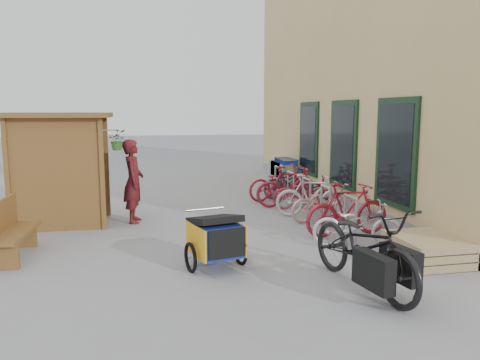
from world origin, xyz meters
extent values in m
plane|color=gray|center=(0.00, 0.00, 0.00)|extent=(80.00, 80.00, 0.00)
cube|color=#DAB57D|center=(6.50, 4.50, 3.50)|extent=(6.00, 13.00, 7.00)
cube|color=gray|center=(3.58, 4.50, 0.15)|extent=(0.18, 13.00, 0.30)
cube|color=black|center=(3.47, 0.50, 1.60)|extent=(0.06, 1.50, 2.20)
cube|color=black|center=(3.44, 0.50, 1.60)|extent=(0.02, 1.25, 1.95)
cube|color=black|center=(3.47, 3.00, 1.60)|extent=(0.06, 1.50, 2.20)
cube|color=black|center=(3.44, 3.00, 1.60)|extent=(0.02, 1.25, 1.95)
cube|color=black|center=(3.47, 5.50, 1.60)|extent=(0.06, 1.50, 2.20)
cube|color=black|center=(3.44, 5.50, 1.60)|extent=(0.02, 1.25, 1.95)
cube|color=brown|center=(-4.10, 1.85, 1.15)|extent=(0.09, 0.09, 2.30)
cube|color=brown|center=(-2.30, 1.85, 1.15)|extent=(0.09, 0.09, 2.30)
cube|color=brown|center=(-4.10, 3.15, 1.15)|extent=(0.09, 0.09, 2.30)
cube|color=brown|center=(-2.30, 3.15, 1.15)|extent=(0.09, 0.09, 2.30)
cube|color=brown|center=(-4.07, 2.50, 1.15)|extent=(0.05, 1.30, 2.30)
cube|color=brown|center=(-3.20, 1.88, 1.15)|extent=(1.80, 0.05, 2.30)
cube|color=brown|center=(-3.20, 3.12, 1.15)|extent=(1.80, 0.05, 2.30)
cube|color=brown|center=(-3.20, 2.50, 2.35)|extent=(2.15, 1.65, 0.10)
cube|color=brown|center=(-3.40, 2.50, 0.90)|extent=(1.30, 1.15, 0.04)
cube|color=brown|center=(-3.40, 2.50, 1.50)|extent=(1.30, 1.15, 0.04)
cylinder|color=#A5A8AD|center=(-2.12, 1.85, 2.05)|extent=(0.36, 0.02, 0.02)
imported|color=#285A1F|center=(-1.97, 1.85, 1.85)|extent=(0.38, 0.33, 0.42)
cylinder|color=#A5A8AD|center=(2.30, -0.25, 0.42)|extent=(0.05, 0.05, 0.84)
cylinder|color=#A5A8AD|center=(2.30, 0.25, 0.42)|extent=(0.05, 0.05, 0.84)
cylinder|color=#A5A8AD|center=(2.30, 0.00, 0.84)|extent=(0.05, 0.50, 0.05)
cylinder|color=#A5A8AD|center=(2.30, 0.95, 0.42)|extent=(0.05, 0.05, 0.84)
cylinder|color=#A5A8AD|center=(2.30, 1.45, 0.42)|extent=(0.05, 0.05, 0.84)
cylinder|color=#A5A8AD|center=(2.30, 1.20, 0.84)|extent=(0.05, 0.50, 0.05)
cylinder|color=#A5A8AD|center=(2.30, 2.15, 0.42)|extent=(0.05, 0.05, 0.84)
cylinder|color=#A5A8AD|center=(2.30, 2.65, 0.42)|extent=(0.05, 0.05, 0.84)
cylinder|color=#A5A8AD|center=(2.30, 2.40, 0.84)|extent=(0.05, 0.50, 0.05)
cylinder|color=#A5A8AD|center=(2.30, 3.35, 0.42)|extent=(0.05, 0.05, 0.84)
cylinder|color=#A5A8AD|center=(2.30, 3.85, 0.42)|extent=(0.05, 0.05, 0.84)
cylinder|color=#A5A8AD|center=(2.30, 3.60, 0.84)|extent=(0.05, 0.50, 0.05)
cylinder|color=#A5A8AD|center=(2.30, 4.55, 0.42)|extent=(0.05, 0.05, 0.84)
cylinder|color=#A5A8AD|center=(2.30, 5.05, 0.42)|extent=(0.05, 0.05, 0.84)
cylinder|color=#A5A8AD|center=(2.30, 4.80, 0.84)|extent=(0.05, 0.50, 0.05)
cube|color=tan|center=(3.00, -1.40, 0.07)|extent=(1.00, 1.20, 0.12)
cube|color=tan|center=(3.00, -1.40, 0.21)|extent=(1.00, 1.20, 0.12)
cube|color=tan|center=(3.00, -1.40, 0.35)|extent=(1.00, 1.20, 0.12)
cube|color=brown|center=(-3.60, 0.17, 0.43)|extent=(0.55, 1.57, 0.06)
cube|color=brown|center=(-3.81, 0.17, 0.72)|extent=(0.14, 1.54, 0.51)
cube|color=brown|center=(-3.60, -0.45, 0.21)|extent=(0.41, 0.09, 0.41)
cube|color=brown|center=(-3.60, 0.79, 0.21)|extent=(0.41, 0.09, 0.41)
cube|color=silver|center=(3.00, 6.18, 0.54)|extent=(0.50, 0.77, 0.47)
cube|color=navy|center=(3.00, 5.79, 0.86)|extent=(0.50, 0.04, 0.16)
cylinder|color=silver|center=(3.00, 5.76, 0.92)|extent=(0.52, 0.03, 0.03)
cylinder|color=black|center=(2.80, 5.86, 0.05)|extent=(0.04, 0.11, 0.11)
cube|color=silver|center=(3.00, 6.49, 0.54)|extent=(0.50, 0.77, 0.47)
cube|color=navy|center=(3.00, 6.10, 0.86)|extent=(0.50, 0.04, 0.16)
cylinder|color=silver|center=(3.00, 6.08, 0.92)|extent=(0.52, 0.03, 0.03)
cylinder|color=black|center=(2.80, 6.18, 0.05)|extent=(0.04, 0.11, 0.11)
cube|color=silver|center=(3.00, 6.81, 0.54)|extent=(0.50, 0.77, 0.47)
cube|color=navy|center=(3.00, 6.42, 0.86)|extent=(0.50, 0.04, 0.16)
cylinder|color=silver|center=(3.00, 6.39, 0.92)|extent=(0.52, 0.03, 0.03)
cylinder|color=black|center=(2.80, 6.49, 0.05)|extent=(0.04, 0.11, 0.11)
cube|color=silver|center=(3.00, 7.12, 0.54)|extent=(0.50, 0.77, 0.47)
cube|color=navy|center=(3.00, 6.74, 0.86)|extent=(0.50, 0.04, 0.16)
cylinder|color=silver|center=(3.00, 6.71, 0.92)|extent=(0.52, 0.03, 0.03)
cylinder|color=black|center=(2.80, 6.81, 0.05)|extent=(0.04, 0.11, 0.11)
cube|color=navy|center=(-0.41, -1.00, 0.47)|extent=(0.80, 0.95, 0.48)
cube|color=gold|center=(-0.73, -1.08, 0.47)|extent=(0.22, 0.81, 0.48)
cube|color=gold|center=(-0.09, -0.92, 0.47)|extent=(0.22, 0.81, 0.48)
cube|color=black|center=(-0.30, -1.42, 0.50)|extent=(0.57, 0.17, 0.44)
cube|color=black|center=(-0.42, -0.95, 0.76)|extent=(0.85, 0.93, 0.23)
torus|color=black|center=(-0.82, -1.10, 0.22)|extent=(0.17, 0.48, 0.48)
torus|color=black|center=(0.00, -0.90, 0.22)|extent=(0.17, 0.48, 0.48)
cylinder|color=#B7B7BC|center=(-0.24, -1.68, 0.22)|extent=(0.20, 0.69, 0.03)
cylinder|color=#B7B7BC|center=(-0.51, -0.56, 0.85)|extent=(0.65, 0.19, 0.03)
imported|color=black|center=(1.45, -2.25, 0.60)|extent=(1.17, 2.38, 1.20)
cube|color=black|center=(1.29, -2.83, 0.45)|extent=(0.29, 0.67, 0.45)
cube|color=black|center=(1.77, -2.65, 0.45)|extent=(0.29, 0.67, 0.45)
cube|color=#C75312|center=(1.53, -2.74, 0.50)|extent=(0.15, 0.20, 0.12)
imported|color=maroon|center=(-1.70, 2.38, 0.91)|extent=(0.49, 0.70, 1.83)
imported|color=silver|center=(2.26, -0.38, 0.42)|extent=(1.68, 0.91, 0.84)
imported|color=maroon|center=(2.40, 0.33, 0.53)|extent=(1.80, 0.64, 1.06)
imported|color=pink|center=(2.42, 1.60, 0.43)|extent=(1.69, 0.83, 0.85)
imported|color=silver|center=(2.31, 2.08, 0.50)|extent=(1.71, 0.86, 0.99)
imported|color=maroon|center=(2.45, 2.87, 0.42)|extent=(1.69, 0.96, 0.84)
imported|color=maroon|center=(2.17, 3.19, 0.53)|extent=(1.82, 0.76, 1.06)
imported|color=maroon|center=(2.18, 4.16, 0.49)|extent=(1.93, 0.94, 0.97)
imported|color=#1C5870|center=(2.50, 4.34, 0.46)|extent=(1.57, 0.60, 0.92)
camera|label=1|loc=(-1.48, -7.97, 2.43)|focal=35.00mm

